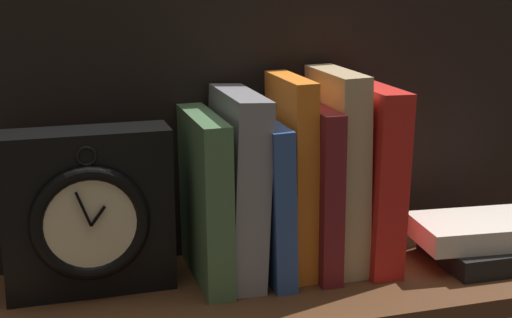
{
  "coord_description": "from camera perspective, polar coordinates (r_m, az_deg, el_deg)",
  "views": [
    {
      "loc": [
        -29.99,
        -81.07,
        37.83
      ],
      "look_at": [
        -4.61,
        3.52,
        14.81
      ],
      "focal_mm": 52.31,
      "sensor_mm": 36.0,
      "label": 1
    }
  ],
  "objects": [
    {
      "name": "book_blue_modern",
      "position": [
        0.93,
        0.76,
        -2.91
      ],
      "size": [
        3.25,
        16.0,
        19.75
      ],
      "primitive_type": "cube",
      "rotation": [
        0.0,
        -0.03,
        0.0
      ],
      "color": "#2D4C8E",
      "rests_on": "ground_plane"
    },
    {
      "name": "back_panel",
      "position": [
        1.0,
        1.12,
        3.24
      ],
      "size": [
        83.64,
        1.2,
        36.28
      ],
      "primitive_type": "cube",
      "color": "black",
      "rests_on": "ground_plane"
    },
    {
      "name": "ground_plane",
      "position": [
        0.95,
        3.33,
        -9.74
      ],
      "size": [
        83.64,
        25.47,
        2.5
      ],
      "primitive_type": "cube",
      "color": "#4C2D19"
    },
    {
      "name": "book_maroon_dawkins",
      "position": [
        0.95,
        4.25,
        -2.14
      ],
      "size": [
        2.8,
        15.76,
        21.23
      ],
      "primitive_type": "cube",
      "rotation": [
        0.0,
        -0.01,
        0.0
      ],
      "color": "maroon",
      "rests_on": "ground_plane"
    },
    {
      "name": "book_red_requiem",
      "position": [
        0.97,
        8.44,
        -1.16
      ],
      "size": [
        4.49,
        16.04,
        23.37
      ],
      "primitive_type": "cube",
      "rotation": [
        0.0,
        0.02,
        0.0
      ],
      "color": "red",
      "rests_on": "ground_plane"
    },
    {
      "name": "framed_clock",
      "position": [
        0.9,
        -12.7,
        -4.04
      ],
      "size": [
        19.59,
        7.56,
        19.59
      ],
      "color": "black",
      "rests_on": "ground_plane"
    },
    {
      "name": "book_stack_side",
      "position": [
        1.03,
        17.0,
        -5.9
      ],
      "size": [
        18.48,
        12.62,
        5.75
      ],
      "color": "black",
      "rests_on": "ground_plane"
    },
    {
      "name": "book_orange_pandolfini",
      "position": [
        0.93,
        2.53,
        -1.26
      ],
      "size": [
        3.24,
        12.38,
        24.8
      ],
      "primitive_type": "cube",
      "rotation": [
        0.0,
        -0.02,
        0.0
      ],
      "color": "orange",
      "rests_on": "ground_plane"
    },
    {
      "name": "book_tan_shortstories",
      "position": [
        0.95,
        6.2,
        -0.8
      ],
      "size": [
        4.26,
        13.3,
        25.34
      ],
      "primitive_type": "cube",
      "rotation": [
        0.0,
        -0.03,
        0.0
      ],
      "color": "tan",
      "rests_on": "ground_plane"
    },
    {
      "name": "book_green_romantic",
      "position": [
        0.91,
        -3.91,
        -3.01
      ],
      "size": [
        3.53,
        15.86,
        20.75
      ],
      "primitive_type": "cube",
      "rotation": [
        0.0,
        -0.01,
        0.0
      ],
      "color": "#476B44",
      "rests_on": "ground_plane"
    },
    {
      "name": "book_gray_chess",
      "position": [
        0.91,
        -1.45,
        -2.07
      ],
      "size": [
        5.12,
        14.76,
        23.31
      ],
      "primitive_type": "cube",
      "rotation": [
        0.0,
        0.04,
        0.0
      ],
      "color": "gray",
      "rests_on": "ground_plane"
    }
  ]
}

